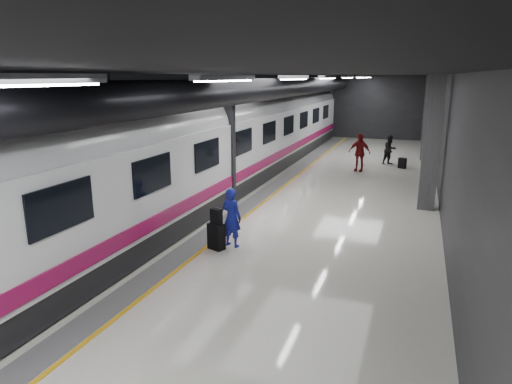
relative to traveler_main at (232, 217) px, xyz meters
The scene contains 9 objects.
ground 3.68m from the traveler_main, 84.36° to the left, with size 40.00×40.00×0.00m, color silver.
platform_hall 5.29m from the traveler_main, 89.15° to the left, with size 10.02×40.02×4.51m.
train 4.77m from the traveler_main, 128.99° to the left, with size 3.05×38.00×4.05m.
traveler_main is the anchor object (origin of this frame).
suitcase_main 0.64m from the traveler_main, 131.01° to the right, with size 0.43×0.27×0.70m, color black.
shoulder_bag 0.46m from the traveler_main, 129.16° to the right, with size 0.30×0.16×0.40m, color black.
traveler_far_a 13.92m from the traveler_main, 76.96° to the left, with size 0.73×0.57×1.51m, color black.
traveler_far_b 11.42m from the traveler_main, 80.51° to the left, with size 1.06×0.44×1.81m, color maroon.
suitcase_far 13.25m from the traveler_main, 73.20° to the left, with size 0.36×0.23×0.52m, color black.
Camera 1 is at (4.14, -14.19, 4.42)m, focal length 32.00 mm.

